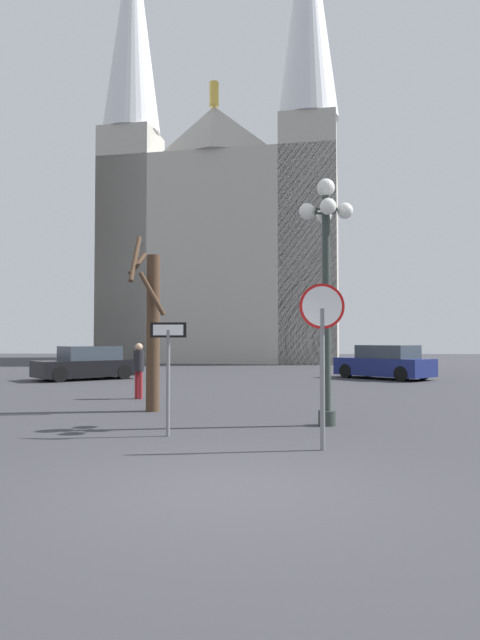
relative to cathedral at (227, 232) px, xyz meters
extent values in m
plane|color=#38383D|center=(2.67, -38.21, -10.54)|extent=(120.00, 120.00, 0.00)
cube|color=#ADA89E|center=(0.18, 1.27, -2.77)|extent=(19.61, 16.33, 15.54)
pyramid|color=#ADA89E|center=(-0.65, -4.66, 6.75)|extent=(6.46, 2.85, 3.50)
cylinder|color=gold|center=(-0.65, -4.66, 9.40)|extent=(0.70, 0.70, 1.80)
cube|color=#ADA89E|center=(-7.33, -2.68, -1.60)|extent=(4.60, 4.60, 17.88)
cone|color=silver|center=(-7.33, -2.68, 16.12)|extent=(4.48, 4.48, 17.55)
cube|color=#ADA89E|center=(6.31, -4.60, -1.60)|extent=(4.60, 4.60, 17.88)
cone|color=silver|center=(6.31, -4.60, 16.12)|extent=(4.48, 4.48, 17.55)
cylinder|color=slate|center=(4.04, -35.84, -9.42)|extent=(0.08, 0.08, 2.24)
cylinder|color=red|center=(4.04, -35.84, -8.26)|extent=(0.72, 0.10, 0.72)
cylinder|color=white|center=(4.04, -35.87, -8.26)|extent=(0.63, 0.06, 0.64)
cylinder|color=slate|center=(1.37, -34.71, -9.58)|extent=(0.07, 0.07, 1.92)
cube|color=black|center=(1.37, -34.71, -8.62)|extent=(0.67, 0.07, 0.28)
cube|color=white|center=(1.37, -34.73, -8.62)|extent=(0.56, 0.04, 0.19)
cylinder|color=#2D3833|center=(4.39, -33.34, -8.19)|extent=(0.16, 0.16, 4.69)
cylinder|color=#2D3833|center=(4.39, -33.34, -10.39)|extent=(0.36, 0.36, 0.30)
sphere|color=white|center=(4.39, -33.34, -5.66)|extent=(0.37, 0.37, 0.37)
sphere|color=white|center=(4.78, -33.34, -6.14)|extent=(0.33, 0.33, 0.33)
cylinder|color=#2D3833|center=(4.58, -33.34, -6.14)|extent=(0.05, 0.39, 0.05)
sphere|color=white|center=(4.39, -32.94, -6.14)|extent=(0.33, 0.33, 0.33)
cylinder|color=#2D3833|center=(4.39, -33.14, -6.14)|extent=(0.39, 0.05, 0.05)
sphere|color=white|center=(4.00, -33.34, -6.14)|extent=(0.33, 0.33, 0.33)
cylinder|color=#2D3833|center=(4.19, -33.34, -6.14)|extent=(0.05, 0.39, 0.05)
sphere|color=white|center=(4.39, -33.73, -6.14)|extent=(0.33, 0.33, 0.33)
cylinder|color=#2D3833|center=(4.39, -33.53, -6.14)|extent=(0.39, 0.05, 0.05)
cylinder|color=#473323|center=(0.39, -31.31, -8.63)|extent=(0.33, 0.33, 3.81)
cylinder|color=#473323|center=(-0.06, -31.32, -6.80)|extent=(0.13, 1.00, 1.26)
cylinder|color=#473323|center=(-0.02, -31.23, -6.92)|extent=(0.28, 0.90, 0.67)
cylinder|color=#473323|center=(0.42, -31.59, -7.69)|extent=(0.67, 0.19, 1.07)
cube|color=navy|center=(8.37, -20.00, -10.00)|extent=(4.23, 4.27, 0.77)
cube|color=#333D47|center=(8.51, -20.15, -9.33)|extent=(2.81, 2.83, 0.57)
cylinder|color=black|center=(6.79, -19.56, -10.22)|extent=(0.60, 0.61, 0.64)
cylinder|color=black|center=(7.98, -18.40, -10.22)|extent=(0.60, 0.61, 0.64)
cylinder|color=black|center=(8.76, -21.59, -10.22)|extent=(0.60, 0.61, 0.64)
cylinder|color=black|center=(9.95, -20.43, -10.22)|extent=(0.60, 0.61, 0.64)
cube|color=black|center=(-4.71, -21.04, -10.04)|extent=(4.41, 4.13, 0.69)
cube|color=#333D47|center=(-4.55, -20.90, -9.39)|extent=(2.88, 2.80, 0.61)
cylinder|color=black|center=(-5.25, -22.60, -10.22)|extent=(0.63, 0.58, 0.64)
cylinder|color=black|center=(-6.34, -21.31, -10.22)|extent=(0.63, 0.58, 0.64)
cylinder|color=black|center=(-3.08, -20.76, -10.22)|extent=(0.63, 0.58, 0.64)
cylinder|color=black|center=(-4.17, -19.47, -10.22)|extent=(0.63, 0.58, 0.64)
cylinder|color=maroon|center=(-0.53, -28.60, -10.13)|extent=(0.12, 0.12, 0.81)
cylinder|color=maroon|center=(-0.67, -28.51, -10.13)|extent=(0.12, 0.12, 0.81)
cylinder|color=black|center=(-0.60, -28.56, -9.42)|extent=(0.32, 0.32, 0.61)
sphere|color=tan|center=(-0.60, -28.56, -9.01)|extent=(0.22, 0.22, 0.22)
camera|label=1|loc=(3.14, -44.61, -8.79)|focal=30.81mm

